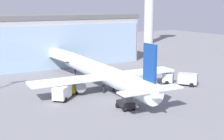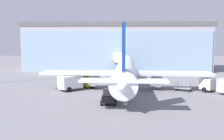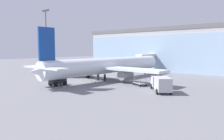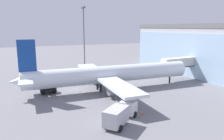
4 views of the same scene
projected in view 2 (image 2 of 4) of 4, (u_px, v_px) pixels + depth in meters
The scene contains 10 objects.
ground at pixel (117, 96), 42.26m from camera, with size 240.00×240.00×0.00m, color slate.
terminal_building at pixel (117, 47), 81.41m from camera, with size 55.88×17.38×14.32m.
jet_bridge at pixel (118, 58), 70.33m from camera, with size 2.93×12.48×5.69m.
airplane at pixel (125, 71), 49.09m from camera, with size 31.08×40.10×11.16m.
catering_truck at pixel (76, 82), 48.01m from camera, with size 6.76×6.68×2.65m.
fuel_truck at pixel (223, 86), 43.88m from camera, with size 6.28×7.07×2.65m.
baggage_cart at pixel (183, 88), 46.98m from camera, with size 3.22×2.70×1.50m.
pushback_tug at pixel (109, 97), 37.03m from camera, with size 2.24×3.26×2.30m.
safety_cone_nose at pixel (134, 93), 43.78m from camera, with size 0.36×0.36×0.55m, color orange.
safety_cone_wingtip at pixel (208, 88), 48.30m from camera, with size 0.36×0.36×0.55m, color orange.
Camera 2 is at (0.06, -41.55, 8.85)m, focal length 42.00 mm.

